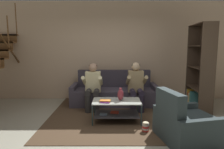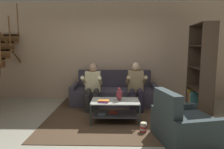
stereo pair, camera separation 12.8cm
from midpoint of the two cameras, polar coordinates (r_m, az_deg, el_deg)
ground at (r=3.94m, az=1.38°, el=-15.78°), size 16.80×16.80×0.00m
back_partition at (r=6.07m, az=1.43°, el=6.67°), size 8.40×0.12×2.90m
couch at (r=5.59m, az=1.33°, el=-5.33°), size 2.34×0.86×0.92m
person_seated_left at (r=5.05m, az=-4.88°, el=-2.88°), size 0.50×0.58×1.17m
person_seated_right at (r=5.05m, az=7.55°, el=-2.81°), size 0.50×0.58×1.19m
coffee_table at (r=4.31m, az=1.71°, el=-9.40°), size 1.01×0.59×0.45m
area_rug at (r=4.91m, az=1.52°, el=-10.82°), size 3.00×3.28×0.01m
vase at (r=4.25m, az=2.94°, el=-5.77°), size 0.13×0.13×0.27m
book_stack at (r=4.15m, az=-1.48°, el=-7.59°), size 0.23×0.20×0.05m
bookshelf at (r=5.54m, az=24.69°, el=-0.09°), size 0.42×1.07×2.14m
armchair at (r=3.66m, az=20.75°, el=-13.52°), size 1.06×1.11×0.88m
popcorn_tub at (r=3.91m, az=9.94°, el=-14.56°), size 0.13×0.13×0.19m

